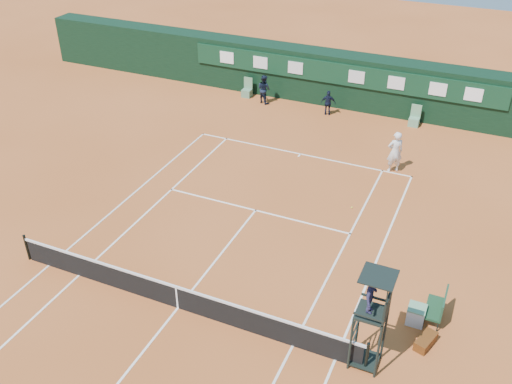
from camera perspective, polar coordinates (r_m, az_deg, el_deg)
ground at (r=19.67m, az=-7.79°, el=-11.41°), size 90.00×90.00×0.00m
court_lines at (r=19.67m, az=-7.79°, el=-11.40°), size 11.05×23.85×0.01m
tennis_net at (r=19.33m, az=-7.90°, el=-10.31°), size 12.90×0.10×1.10m
back_wall at (r=33.81m, az=8.66°, el=11.08°), size 40.00×1.65×3.00m
linesman_chair_left at (r=34.89m, az=-0.90°, el=10.02°), size 0.55×0.50×1.15m
linesman_chair_right at (r=32.33m, az=15.54°, el=6.94°), size 0.55×0.50×1.15m
umpire_chair at (r=16.43m, az=11.59°, el=-10.71°), size 0.96×0.95×3.42m
player_bench at (r=19.60m, az=17.80°, el=-10.80°), size 0.56×1.20×1.10m
tennis_bag at (r=18.96m, az=16.60°, el=-14.12°), size 0.64×0.96×0.33m
cooler at (r=19.50m, az=15.72°, el=-11.73°), size 0.57×0.57×0.65m
tennis_ball at (r=24.54m, az=9.56°, el=-1.54°), size 0.07×0.07×0.07m
player at (r=27.18m, az=13.72°, el=3.91°), size 0.89×0.81×2.03m
ball_kid_left at (r=33.84m, az=0.80°, el=10.25°), size 1.00×0.89×1.69m
ball_kid_right at (r=32.55m, az=7.23°, el=8.83°), size 0.89×0.54×1.43m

